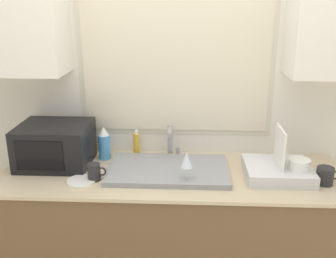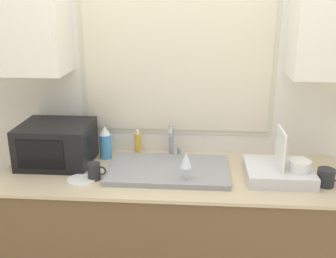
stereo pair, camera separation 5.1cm
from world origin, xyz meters
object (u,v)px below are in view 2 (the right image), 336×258
faucet (172,139)px  wine_glass (186,161)px  spray_bottle (105,143)px  microwave (57,144)px  dish_rack (280,170)px  soap_bottle (138,144)px  mug_near_sink (94,171)px

faucet → wine_glass: 0.39m
wine_glass → spray_bottle: bearing=147.0°
microwave → spray_bottle: 0.30m
microwave → wine_glass: microwave is taller
microwave → wine_glass: size_ratio=2.26×
dish_rack → soap_bottle: dish_rack is taller
dish_rack → wine_glass: dish_rack is taller
faucet → microwave: 0.72m
wine_glass → dish_rack: bearing=12.4°
dish_rack → spray_bottle: bearing=168.1°
microwave → spray_bottle: bearing=19.0°
faucet → mug_near_sink: 0.55m
mug_near_sink → dish_rack: bearing=5.1°
soap_bottle → dish_rack: bearing=-18.7°
dish_rack → spray_bottle: (-1.06, 0.22, 0.05)m
microwave → mug_near_sink: (0.29, -0.22, -0.08)m
dish_rack → mug_near_sink: bearing=-174.9°
microwave → soap_bottle: 0.51m
soap_bottle → wine_glass: (0.33, -0.41, 0.06)m
soap_bottle → wine_glass: size_ratio=0.91×
dish_rack → spray_bottle: size_ratio=1.74×
dish_rack → mug_near_sink: 1.05m
spray_bottle → wine_glass: spray_bottle is taller
soap_bottle → mug_near_sink: bearing=-116.2°
soap_bottle → wine_glass: wine_glass is taller
dish_rack → mug_near_sink: (-1.05, -0.09, 0.00)m
spray_bottle → mug_near_sink: (0.01, -0.32, -0.05)m
spray_bottle → dish_rack: bearing=-11.9°
spray_bottle → soap_bottle: size_ratio=1.24×
faucet → soap_bottle: bearing=172.3°
wine_glass → microwave: bearing=163.3°
dish_rack → mug_near_sink: size_ratio=3.46×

